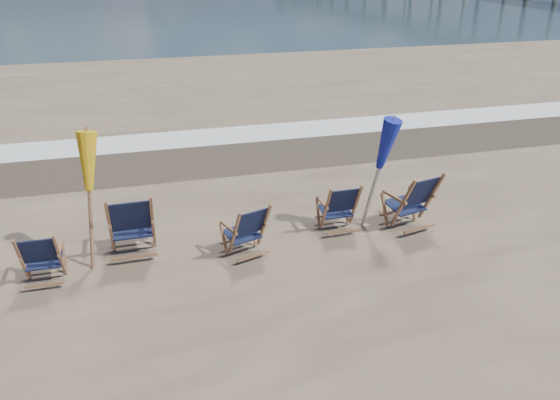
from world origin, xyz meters
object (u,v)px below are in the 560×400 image
(beach_chair_0, at_px, (60,257))
(beach_chair_4, at_px, (431,199))
(umbrella_blue, at_px, (378,147))
(beach_chair_3, at_px, (356,207))
(umbrella_yellow, at_px, (84,170))
(beach_chair_1, at_px, (153,224))
(beach_chair_2, at_px, (264,227))

(beach_chair_0, height_order, beach_chair_4, beach_chair_4)
(beach_chair_4, distance_m, umbrella_blue, 1.34)
(umbrella_blue, bearing_deg, beach_chair_0, -174.73)
(beach_chair_3, distance_m, beach_chair_4, 1.29)
(beach_chair_3, distance_m, umbrella_blue, 1.06)
(beach_chair_3, relative_size, umbrella_yellow, 0.46)
(beach_chair_0, distance_m, beach_chair_3, 4.60)
(beach_chair_1, height_order, beach_chair_4, beach_chair_1)
(beach_chair_0, xyz_separation_m, beach_chair_3, (4.58, 0.42, 0.02))
(beach_chair_3, relative_size, umbrella_blue, 0.47)
(umbrella_yellow, xyz_separation_m, umbrella_blue, (4.47, -0.06, -0.03))
(beach_chair_1, height_order, umbrella_blue, umbrella_blue)
(beach_chair_0, distance_m, beach_chair_1, 1.39)
(beach_chair_4, xyz_separation_m, umbrella_yellow, (-5.41, 0.27, 0.96))
(beach_chair_4, xyz_separation_m, umbrella_blue, (-0.94, 0.21, 0.93))
(beach_chair_2, xyz_separation_m, beach_chair_3, (1.63, 0.32, 0.00))
(beach_chair_1, distance_m, umbrella_yellow, 1.28)
(beach_chair_2, distance_m, umbrella_yellow, 2.74)
(beach_chair_1, relative_size, beach_chair_3, 1.20)
(beach_chair_1, relative_size, beach_chair_2, 1.21)
(beach_chair_0, relative_size, beach_chair_3, 0.95)
(beach_chair_2, xyz_separation_m, umbrella_yellow, (-2.51, 0.41, 1.04))
(beach_chair_0, height_order, beach_chair_3, beach_chair_3)
(beach_chair_1, xyz_separation_m, beach_chair_2, (1.65, -0.36, -0.10))
(beach_chair_0, bearing_deg, beach_chair_3, -174.94)
(umbrella_yellow, relative_size, umbrella_blue, 1.02)
(umbrella_blue, bearing_deg, beach_chair_3, -174.63)
(beach_chair_0, bearing_deg, beach_chair_1, -160.79)
(beach_chair_2, distance_m, umbrella_blue, 2.23)
(beach_chair_2, bearing_deg, umbrella_blue, 172.29)
(beach_chair_2, height_order, umbrella_yellow, umbrella_yellow)
(beach_chair_1, distance_m, umbrella_blue, 3.72)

